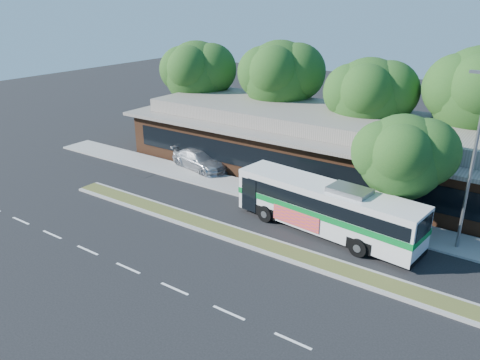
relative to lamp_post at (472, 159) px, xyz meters
The scene contains 12 objects.
ground 12.31m from the lamp_post, 147.90° to the right, with size 120.00×120.00×0.00m, color black.
median_strip 12.00m from the lamp_post, 150.55° to the right, with size 26.00×1.10×0.15m, color #454D21.
sidewalk 10.73m from the lamp_post, behind, with size 44.00×2.60×0.12m, color gray.
parking_lot 28.28m from the lamp_post, behind, with size 14.00×12.00×0.01m, color black.
plaza_building 12.17m from the lamp_post, 143.84° to the left, with size 33.20×11.20×4.45m.
lamp_post is the anchor object (origin of this frame).
tree_bg_a 25.84m from the lamp_post, 159.27° to the left, with size 6.47×5.80×8.63m.
tree_bg_b 19.10m from the lamp_post, 147.83° to the left, with size 6.69×6.00×9.00m.
tree_bg_c 12.27m from the lamp_post, 131.77° to the left, with size 6.24×5.60×8.26m.
transit_bus 7.47m from the lamp_post, 160.86° to the right, with size 10.86×3.53×3.00m.
sedan 19.11m from the lamp_post, behind, with size 2.06×5.07×1.47m, color #B3B5BA.
sidewalk_tree 3.08m from the lamp_post, behind, with size 5.11×4.58×6.59m.
Camera 1 is at (12.47, -17.88, 12.18)m, focal length 35.00 mm.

